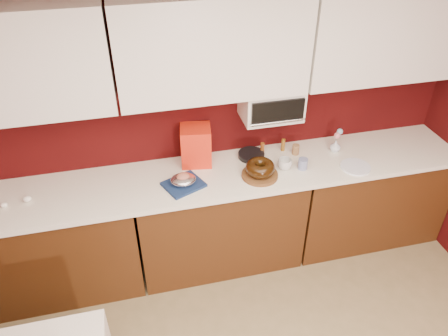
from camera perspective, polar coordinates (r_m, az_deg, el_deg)
name	(u,v)px	position (r m, az deg, el deg)	size (l,w,h in m)	color
ceiling	(425,84)	(1.00, 24.75, 9.95)	(4.00, 4.50, 0.02)	white
wall_back	(209,115)	(3.43, -1.94, 6.95)	(4.00, 0.02, 2.50)	#3C0808
base_cabinet_left	(51,247)	(3.68, -21.63, -9.52)	(1.31, 0.58, 0.86)	#45230D
base_cabinet_center	(219,219)	(3.66, -0.67, -6.73)	(1.31, 0.58, 0.86)	#45230D
base_cabinet_right	(364,196)	(4.09, 17.88, -3.47)	(1.31, 0.58, 0.86)	#45230D
countertop	(219,176)	(3.37, -0.72, -1.03)	(4.00, 0.62, 0.04)	white
upper_cabinet_left	(0,65)	(3.07, -27.20, 11.88)	(1.31, 0.33, 0.70)	white
upper_cabinet_center	(213,47)	(3.04, -1.50, 15.51)	(1.31, 0.33, 0.70)	white
upper_cabinet_right	(391,32)	(3.55, 20.97, 16.25)	(1.31, 0.33, 0.70)	white
toaster_oven	(271,102)	(3.36, 6.16, 8.51)	(0.45, 0.30, 0.25)	white
toaster_oven_door	(278,112)	(3.23, 7.07, 7.25)	(0.40, 0.02, 0.18)	black
toaster_oven_handle	(278,122)	(3.25, 7.06, 5.96)	(0.02, 0.02, 0.42)	silver
cake_base	(260,175)	(3.34, 4.69, -0.91)	(0.28, 0.28, 0.03)	brown
bundt_cake	(260,168)	(3.30, 4.75, 0.03)	(0.22, 0.22, 0.09)	black
navy_towel	(184,184)	(3.25, -5.31, -2.16)	(0.27, 0.23, 0.02)	navy
foil_ham_nest	(183,180)	(3.22, -5.35, -1.53)	(0.19, 0.16, 0.07)	silver
roasted_ham	(183,177)	(3.21, -5.37, -1.17)	(0.10, 0.08, 0.06)	#C06E58
pandoro_box	(196,145)	(3.41, -3.68, 2.96)	(0.23, 0.21, 0.32)	red
dark_pan	(251,155)	(3.55, 3.58, 1.70)	(0.21, 0.21, 0.04)	black
coffee_mug	(285,163)	(3.42, 7.95, 0.65)	(0.10, 0.10, 0.11)	silver
blue_jar	(303,164)	(3.45, 10.26, 0.54)	(0.07, 0.07, 0.09)	navy
flower_vase	(335,145)	(3.71, 14.35, 2.89)	(0.07, 0.07, 0.11)	silver
flower_pink	(337,136)	(3.67, 14.56, 4.13)	(0.05, 0.05, 0.05)	#D77C86
flower_blue	(340,132)	(3.68, 14.90, 4.63)	(0.05, 0.05, 0.05)	#7BA9C5
china_plate	(355,167)	(3.58, 16.78, 0.15)	(0.24, 0.24, 0.01)	white
amber_bottle	(262,148)	(3.58, 5.03, 2.58)	(0.03, 0.03, 0.10)	brown
paper_cup	(296,150)	(3.61, 9.34, 2.39)	(0.06, 0.06, 0.09)	olive
egg_left	(4,205)	(3.40, -26.80, -4.33)	(0.05, 0.04, 0.04)	white
egg_right	(27,199)	(3.38, -24.32, -3.70)	(0.06, 0.05, 0.05)	white
amber_bottle_tall	(283,145)	(3.64, 7.73, 3.00)	(0.03, 0.03, 0.11)	brown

